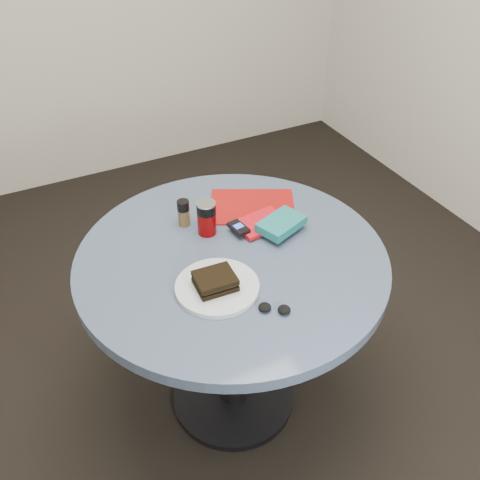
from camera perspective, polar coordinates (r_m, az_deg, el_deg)
name	(u,v)px	position (r m, az deg, el deg)	size (l,w,h in m)	color
ground	(233,397)	(2.26, -0.71, -16.45)	(4.00, 4.00, 0.00)	black
table	(232,292)	(1.81, -0.85, -5.59)	(1.00, 1.00, 0.75)	black
plate	(217,287)	(1.58, -2.45, -5.04)	(0.25, 0.25, 0.02)	silver
sandwich	(215,281)	(1.56, -2.67, -4.39)	(0.12, 0.10, 0.04)	black
soda_can	(207,218)	(1.77, -3.58, 2.38)	(0.08, 0.08, 0.12)	#720505
pepper_grinder	(184,213)	(1.82, -6.04, 2.91)	(0.05, 0.05, 0.09)	brown
magazine	(252,206)	(1.92, 1.33, 3.60)	(0.30, 0.22, 0.01)	maroon
red_book	(261,223)	(1.82, 2.23, 1.84)	(0.17, 0.11, 0.01)	#B10E17
novel	(281,224)	(1.78, 4.42, 1.73)	(0.16, 0.10, 0.03)	#156367
mp3_player	(239,228)	(1.78, -0.16, 1.33)	(0.06, 0.08, 0.01)	black
headphones	(274,308)	(1.52, 3.69, -7.30)	(0.10, 0.09, 0.02)	black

